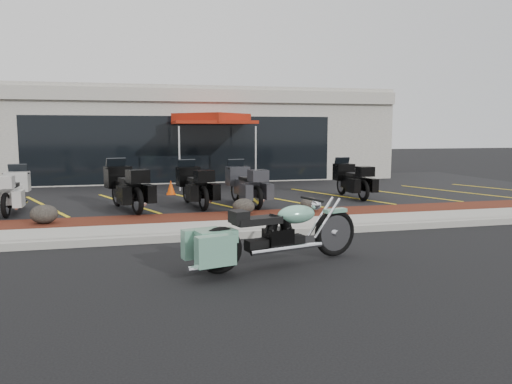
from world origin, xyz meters
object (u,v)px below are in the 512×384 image
object	(u,v)px
touring_white	(19,186)
popup_canopy	(212,120)
hero_cruiser	(335,226)
traffic_cone	(171,187)

from	to	relation	value
touring_white	popup_canopy	size ratio (longest dim) A/B	0.61
hero_cruiser	touring_white	size ratio (longest dim) A/B	1.53
touring_white	popup_canopy	xyz separation A→B (m)	(5.94, 4.35, 1.87)
touring_white	popup_canopy	bearing A→B (deg)	-53.85
touring_white	popup_canopy	distance (m)	7.59
traffic_cone	hero_cruiser	bearing A→B (deg)	-74.80
popup_canopy	traffic_cone	bearing A→B (deg)	-137.38
popup_canopy	hero_cruiser	bearing A→B (deg)	-97.75
hero_cruiser	popup_canopy	size ratio (longest dim) A/B	0.93
touring_white	traffic_cone	distance (m)	4.66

